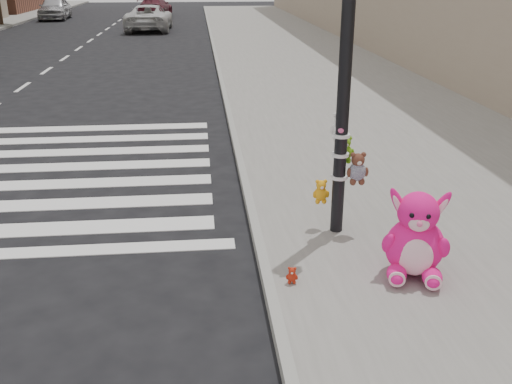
{
  "coord_description": "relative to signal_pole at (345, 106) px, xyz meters",
  "views": [
    {
      "loc": [
        0.87,
        -4.91,
        3.38
      ],
      "look_at": [
        1.53,
        1.73,
        0.75
      ],
      "focal_mm": 40.0,
      "sensor_mm": 36.0,
      "label": 1
    }
  ],
  "objects": [
    {
      "name": "car_white_near",
      "position": [
        -4.51,
        27.91,
        -1.09
      ],
      "size": [
        2.52,
        5.26,
        1.45
      ],
      "primitive_type": "imported",
      "rotation": [
        0.0,
        0.0,
        3.12
      ],
      "color": "silver",
      "rests_on": "ground"
    },
    {
      "name": "curb_edge",
      "position": [
        -1.07,
        8.19,
        -1.74
      ],
      "size": [
        0.12,
        80.0,
        0.15
      ],
      "primitive_type": "cube",
      "color": "gray",
      "rests_on": "ground"
    },
    {
      "name": "car_silver_deep",
      "position": [
        -11.66,
        36.26,
        -1.04
      ],
      "size": [
        2.02,
        4.6,
        1.54
      ],
      "primitive_type": "imported",
      "rotation": [
        0.0,
        0.0,
        0.05
      ],
      "color": "#B0B1B5",
      "rests_on": "ground"
    },
    {
      "name": "red_teddy",
      "position": [
        -0.82,
        -1.31,
        -1.57
      ],
      "size": [
        0.15,
        0.12,
        0.2
      ],
      "primitive_type": null,
      "rotation": [
        0.0,
        0.0,
        -0.2
      ],
      "color": "red",
      "rests_on": "sidewalk_near"
    },
    {
      "name": "pink_bunny",
      "position": [
        0.57,
        -1.24,
        -1.25
      ],
      "size": [
        0.82,
        0.9,
        1.04
      ],
      "rotation": [
        0.0,
        0.0,
        -0.29
      ],
      "color": "#FE1585",
      "rests_on": "sidewalk_near"
    },
    {
      "name": "ground",
      "position": [
        -2.62,
        -1.81,
        -1.81
      ],
      "size": [
        120.0,
        120.0,
        0.0
      ],
      "primitive_type": "plane",
      "color": "black",
      "rests_on": "ground"
    },
    {
      "name": "sidewalk_near",
      "position": [
        2.38,
        8.19,
        -1.74
      ],
      "size": [
        7.0,
        80.0,
        0.14
      ],
      "primitive_type": "cube",
      "color": "slate",
      "rests_on": "ground"
    },
    {
      "name": "signal_pole",
      "position": [
        0.0,
        0.0,
        0.0
      ],
      "size": [
        0.68,
        0.49,
        4.0
      ],
      "color": "black",
      "rests_on": "sidewalk_near"
    },
    {
      "name": "car_maroon_near",
      "position": [
        -4.87,
        38.68,
        -1.13
      ],
      "size": [
        2.54,
        4.89,
        1.36
      ],
      "primitive_type": "imported",
      "rotation": [
        0.0,
        0.0,
        3.0
      ],
      "color": "#561825",
      "rests_on": "ground"
    }
  ]
}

